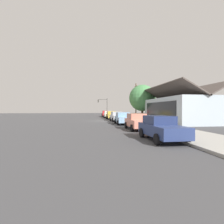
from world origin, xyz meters
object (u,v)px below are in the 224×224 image
shade_tree (142,98)px  utility_pole_wooden (136,100)px  car_cherry (105,114)px  car_mustard (112,115)px  traffic_light_main (103,104)px  car_ivory (108,114)px  car_skyblue (123,118)px  car_silver (117,116)px  fire_hydrant_red (134,120)px  car_coral (137,121)px  car_navy (161,128)px

shade_tree → utility_pole_wooden: size_ratio=0.92×
shade_tree → car_cherry: bearing=-155.6°
car_mustard → traffic_light_main: 16.07m
car_ivory → car_skyblue: bearing=2.8°
car_cherry → car_silver: bearing=2.4°
shade_tree → fire_hydrant_red: 12.28m
car_silver → fire_hydrant_red: (5.77, 1.43, -0.32)m
car_skyblue → traffic_light_main: 27.86m
car_coral → fire_hydrant_red: bearing=169.2°
car_silver → car_skyblue: bearing=-1.7°
car_navy → traffic_light_main: 40.03m
shade_tree → utility_pole_wooden: utility_pole_wooden is taller
fire_hydrant_red → car_navy: bearing=-7.0°
shade_tree → car_skyblue: bearing=-29.7°
car_skyblue → shade_tree: (-10.71, 6.10, 3.44)m
car_silver → car_mustard: bearing=179.4°
shade_tree → utility_pole_wooden: (-2.54, -0.60, -0.33)m
car_ivory → shade_tree: (7.48, 6.08, 3.44)m
car_silver → fire_hydrant_red: size_ratio=6.31×
car_mustard → traffic_light_main: (-15.84, -0.19, 2.68)m
car_cherry → fire_hydrant_red: bearing=5.8°
car_mustard → car_navy: (24.10, -0.02, -0.00)m
car_mustard → utility_pole_wooden: utility_pole_wooden is taller
car_skyblue → car_ivory: bearing=-177.4°
car_navy → shade_tree: bearing=164.8°
car_ivory → traffic_light_main: traffic_light_main is taller
car_mustard → car_skyblue: size_ratio=0.87×
car_cherry → car_ivory: bearing=2.2°
car_coral → shade_tree: shade_tree is taller
car_mustard → car_navy: bearing=-0.0°
car_coral → car_mustard: bearing=-178.1°
utility_pole_wooden → car_navy: bearing=-12.2°
car_cherry → car_navy: (36.30, -0.02, -0.00)m
car_mustard → shade_tree: size_ratio=0.62×
car_cherry → utility_pole_wooden: bearing=29.1°
car_skyblue → utility_pole_wooden: 14.68m
car_ivory → fire_hydrant_red: car_ivory is taller
car_ivory → car_navy: same height
fire_hydrant_red → car_silver: bearing=-166.1°
car_skyblue → fire_hydrant_red: car_skyblue is taller
car_cherry → fire_hydrant_red: size_ratio=6.72×
car_cherry → car_silver: 18.36m
car_navy → traffic_light_main: traffic_light_main is taller
car_navy → fire_hydrant_red: bearing=172.7°
car_cherry → shade_tree: size_ratio=0.69×
car_ivory → fire_hydrant_red: size_ratio=6.54×
car_mustard → car_skyblue: same height
utility_pole_wooden → fire_hydrant_red: 14.30m
car_coral → car_ivory: bearing=-178.2°
car_silver → car_navy: size_ratio=1.00×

